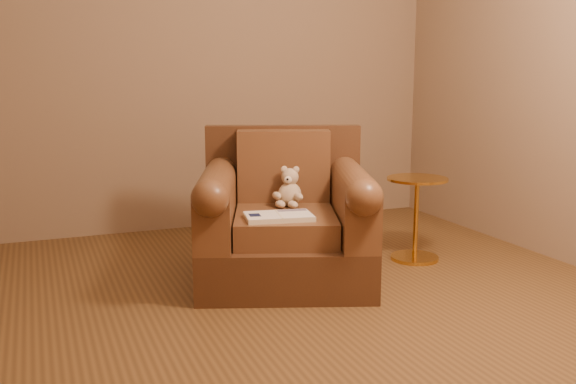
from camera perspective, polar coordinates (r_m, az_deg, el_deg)
name	(u,v)px	position (r m, az deg, el deg)	size (l,w,h in m)	color
floor	(275,322)	(3.08, -1.13, -11.47)	(4.00, 4.00, 0.00)	brown
armchair	(285,222)	(3.62, -0.30, -2.69)	(1.18, 1.15, 0.84)	#472A17
teddy_bear	(289,191)	(3.66, 0.11, 0.10)	(0.17, 0.19, 0.23)	tan
guidebook	(279,217)	(3.35, -0.83, -2.19)	(0.38, 0.27, 0.03)	beige
side_table	(416,216)	(4.05, 11.31, -2.09)	(0.37, 0.37, 0.52)	gold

